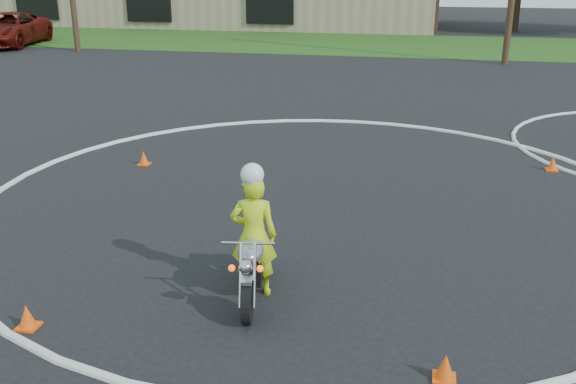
# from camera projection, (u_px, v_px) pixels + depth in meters

# --- Properties ---
(ground) EXTENTS (120.00, 120.00, 0.00)m
(ground) POSITION_uv_depth(u_px,v_px,m) (281.00, 269.00, 9.05)
(ground) COLOR black
(ground) RESTS_ON ground
(grass_strip) EXTENTS (120.00, 10.00, 0.02)m
(grass_strip) POSITION_uv_depth(u_px,v_px,m) (395.00, 45.00, 33.89)
(grass_strip) COLOR #1E4714
(grass_strip) RESTS_ON ground
(course_markings) EXTENTS (19.05, 19.05, 0.12)m
(course_markings) POSITION_uv_depth(u_px,v_px,m) (437.00, 182.00, 12.62)
(course_markings) COLOR silver
(course_markings) RESTS_ON ground
(primary_motorcycle) EXTENTS (0.64, 1.82, 0.96)m
(primary_motorcycle) POSITION_uv_depth(u_px,v_px,m) (252.00, 264.00, 8.12)
(primary_motorcycle) COLOR black
(primary_motorcycle) RESTS_ON ground
(rider_primary_grp) EXTENTS (0.65, 0.48, 1.78)m
(rider_primary_grp) POSITION_uv_depth(u_px,v_px,m) (254.00, 232.00, 8.11)
(rider_primary_grp) COLOR #C5E618
(rider_primary_grp) RESTS_ON ground
(pickup_grp) EXTENTS (3.88, 6.47, 1.68)m
(pickup_grp) POSITION_uv_depth(u_px,v_px,m) (7.00, 29.00, 33.16)
(pickup_grp) COLOR #520E09
(pickup_grp) RESTS_ON ground
(traffic_cones) EXTENTS (17.45, 10.87, 0.30)m
(traffic_cones) POSITION_uv_depth(u_px,v_px,m) (564.00, 204.00, 11.10)
(traffic_cones) COLOR #F1520C
(traffic_cones) RESTS_ON ground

